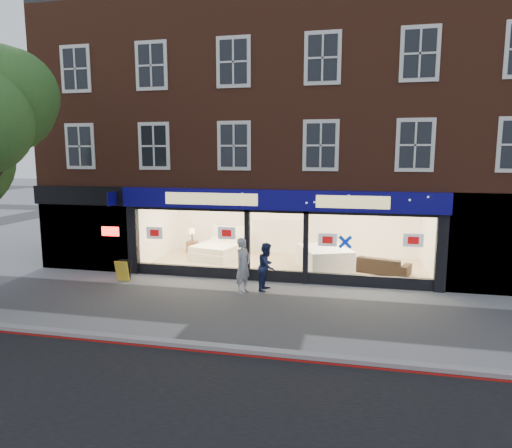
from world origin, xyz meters
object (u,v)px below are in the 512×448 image
(mattress_stack, at_px, (325,258))
(pedestrian_grey, at_px, (243,266))
(a_board, at_px, (123,271))
(sofa, at_px, (381,265))
(pedestrian_blue, at_px, (267,267))
(display_bed, at_px, (219,250))

(mattress_stack, xyz_separation_m, pedestrian_grey, (-2.42, -3.34, 0.39))
(a_board, bearing_deg, pedestrian_grey, -4.70)
(sofa, height_order, pedestrian_blue, pedestrian_blue)
(display_bed, relative_size, sofa, 1.21)
(display_bed, bearing_deg, pedestrian_blue, -40.11)
(display_bed, relative_size, pedestrian_grey, 1.40)
(mattress_stack, relative_size, pedestrian_blue, 1.62)
(mattress_stack, bearing_deg, display_bed, 168.65)
(display_bed, xyz_separation_m, a_board, (-2.41, -3.87, -0.06))
(sofa, xyz_separation_m, pedestrian_grey, (-4.52, -3.18, 0.50))
(display_bed, xyz_separation_m, pedestrian_blue, (2.83, -3.81, 0.36))
(a_board, distance_m, pedestrian_blue, 5.25)
(display_bed, bearing_deg, a_board, -108.60)
(pedestrian_grey, bearing_deg, display_bed, 50.88)
(sofa, relative_size, pedestrian_grey, 1.15)
(a_board, bearing_deg, mattress_stack, 23.18)
(display_bed, xyz_separation_m, pedestrian_grey, (2.12, -4.25, 0.46))
(mattress_stack, height_order, pedestrian_blue, pedestrian_blue)
(a_board, xyz_separation_m, pedestrian_grey, (4.53, -0.39, 0.53))
(display_bed, height_order, pedestrian_grey, pedestrian_grey)
(display_bed, relative_size, a_board, 3.32)
(pedestrian_blue, bearing_deg, pedestrian_grey, 129.56)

